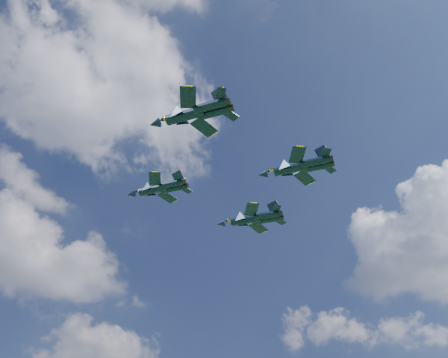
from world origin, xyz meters
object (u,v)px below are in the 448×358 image
(jet_lead, at_px, (151,190))
(jet_left, at_px, (183,116))
(jet_right, at_px, (244,220))
(jet_slot, at_px, (288,169))

(jet_lead, relative_size, jet_left, 0.87)
(jet_lead, distance_m, jet_right, 22.05)
(jet_lead, height_order, jet_slot, jet_lead)
(jet_lead, xyz_separation_m, jet_slot, (21.64, -17.83, -1.42))
(jet_lead, distance_m, jet_slot, 28.07)
(jet_left, height_order, jet_right, jet_left)
(jet_left, relative_size, jet_right, 0.98)
(jet_lead, xyz_separation_m, jet_left, (-0.59, -21.44, 0.45))
(jet_lead, relative_size, jet_slot, 0.91)
(jet_left, distance_m, jet_slot, 22.59)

